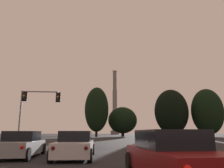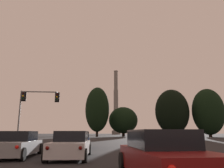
{
  "view_description": "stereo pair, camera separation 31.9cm",
  "coord_description": "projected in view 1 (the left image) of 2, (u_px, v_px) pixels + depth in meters",
  "views": [
    {
      "loc": [
        0.89,
        -0.41,
        1.34
      ],
      "look_at": [
        4.86,
        44.03,
        11.3
      ],
      "focal_mm": 35.0,
      "sensor_mm": 36.0,
      "label": 1
    },
    {
      "loc": [
        1.2,
        -0.44,
        1.34
      ],
      "look_at": [
        4.86,
        44.03,
        11.3
      ],
      "focal_mm": 35.0,
      "sensor_mm": 36.0,
      "label": 2
    }
  ],
  "objects": [
    {
      "name": "sedan_center_lane_second",
      "position": [
        75.0,
        145.0,
        11.85
      ],
      "size": [
        2.14,
        4.76,
        1.43
      ],
      "rotation": [
        0.0,
        0.0,
        -0.04
      ],
      "color": "silver",
      "rests_on": "ground_plane"
    },
    {
      "name": "hatchback_center_lane_front",
      "position": [
        82.0,
        140.0,
        19.31
      ],
      "size": [
        1.96,
        4.13,
        1.44
      ],
      "rotation": [
        0.0,
        0.0,
        0.02
      ],
      "color": "navy",
      "rests_on": "ground_plane"
    },
    {
      "name": "sedan_right_lane_third",
      "position": [
        172.0,
        156.0,
        6.38
      ],
      "size": [
        2.19,
        4.78,
        1.43
      ],
      "rotation": [
        0.0,
        0.0,
        0.05
      ],
      "color": "maroon",
      "rests_on": "ground_plane"
    },
    {
      "name": "sedan_left_lane_second",
      "position": [
        21.0,
        145.0,
        12.33
      ],
      "size": [
        2.04,
        4.73,
        1.43
      ],
      "rotation": [
        0.0,
        0.0,
        0.01
      ],
      "color": "gray",
      "rests_on": "ground_plane"
    },
    {
      "name": "traffic_light_overhead_left",
      "position": [
        34.0,
        103.0,
        26.82
      ],
      "size": [
        4.87,
        0.5,
        6.42
      ],
      "color": "slate",
      "rests_on": "ground_plane"
    },
    {
      "name": "smokestack",
      "position": [
        115.0,
        109.0,
        161.24
      ],
      "size": [
        6.19,
        6.19,
        47.7
      ],
      "color": "slate",
      "rests_on": "ground_plane"
    },
    {
      "name": "treeline_center_left",
      "position": [
        171.0,
        112.0,
        71.52
      ],
      "size": [
        10.99,
        9.89,
        15.37
      ],
      "color": "black",
      "rests_on": "ground_plane"
    },
    {
      "name": "treeline_far_right",
      "position": [
        123.0,
        120.0,
        76.34
      ],
      "size": [
        10.09,
        9.08,
        10.17
      ],
      "color": "black",
      "rests_on": "ground_plane"
    },
    {
      "name": "treeline_left_mid",
      "position": [
        97.0,
        109.0,
        72.24
      ],
      "size": [
        7.89,
        7.1,
        16.28
      ],
      "color": "black",
      "rests_on": "ground_plane"
    },
    {
      "name": "treeline_center_right",
      "position": [
        207.0,
        112.0,
        70.84
      ],
      "size": [
        10.26,
        9.24,
        15.47
      ],
      "color": "black",
      "rests_on": "ground_plane"
    }
  ]
}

